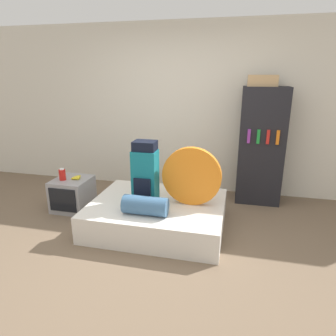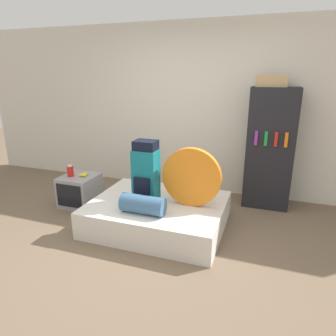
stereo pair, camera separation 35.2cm
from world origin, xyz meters
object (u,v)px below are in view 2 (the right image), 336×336
object	(u,v)px
television	(80,190)
bookshelf	(270,149)
backpack	(146,173)
sleeping_roll	(143,204)
canister	(70,171)
cardboard_box	(272,81)
tent_bag	(191,177)

from	to	relation	value
television	bookshelf	world-z (taller)	bookshelf
backpack	sleeping_roll	distance (m)	0.43
television	canister	bearing A→B (deg)	-152.82
canister	cardboard_box	xyz separation A→B (m)	(2.58, 0.94, 1.23)
tent_bag	canister	bearing A→B (deg)	175.76
backpack	canister	bearing A→B (deg)	170.97
backpack	cardboard_box	xyz separation A→B (m)	(1.32, 1.14, 1.05)
backpack	tent_bag	distance (m)	0.56
television	sleeping_roll	bearing A→B (deg)	-24.66
television	canister	world-z (taller)	canister
cardboard_box	backpack	bearing A→B (deg)	-139.21
television	canister	size ratio (longest dim) A/B	3.15
tent_bag	sleeping_roll	bearing A→B (deg)	-138.83
sleeping_roll	television	xyz separation A→B (m)	(-1.26, 0.58, -0.22)
tent_bag	sleeping_roll	xyz separation A→B (m)	(-0.45, -0.40, -0.25)
sleeping_roll	bookshelf	distance (m)	2.01
sleeping_roll	tent_bag	bearing A→B (deg)	41.17
tent_bag	sleeping_roll	distance (m)	0.65
tent_bag	canister	world-z (taller)	tent_bag
tent_bag	cardboard_box	size ratio (longest dim) A/B	1.81
sleeping_roll	television	bearing A→B (deg)	155.34
canister	cardboard_box	world-z (taller)	cardboard_box
bookshelf	cardboard_box	distance (m)	0.92
sleeping_roll	cardboard_box	bearing A→B (deg)	50.28
backpack	canister	distance (m)	1.29
cardboard_box	sleeping_roll	bearing A→B (deg)	-129.72
television	bookshelf	bearing A→B (deg)	19.63
backpack	tent_bag	size ratio (longest dim) A/B	1.08
backpack	television	size ratio (longest dim) A/B	1.47
bookshelf	canister	bearing A→B (deg)	-160.08
television	tent_bag	bearing A→B (deg)	-6.11
television	canister	distance (m)	0.32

